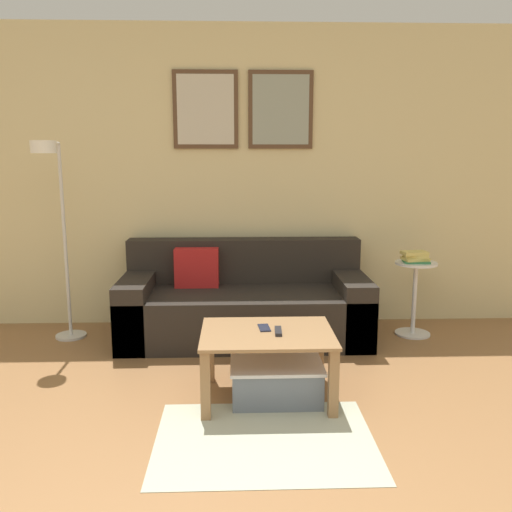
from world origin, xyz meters
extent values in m
cube|color=beige|center=(0.00, 3.19, 1.27)|extent=(5.60, 0.06, 2.55)
cube|color=#513823|center=(-0.14, 3.15, 1.85)|extent=(0.54, 0.02, 0.64)
cube|color=beige|center=(-0.14, 3.14, 1.85)|extent=(0.47, 0.01, 0.57)
cube|color=#513823|center=(0.49, 3.15, 1.85)|extent=(0.54, 0.02, 0.64)
cube|color=#939E8E|center=(0.49, 3.14, 1.85)|extent=(0.47, 0.01, 0.57)
cube|color=#B2B79E|center=(0.25, 1.09, 0.00)|extent=(1.16, 0.86, 0.01)
cube|color=#28231E|center=(0.17, 2.70, 0.20)|extent=(1.97, 0.84, 0.40)
cube|color=#28231E|center=(0.17, 3.02, 0.59)|extent=(1.97, 0.20, 0.37)
cube|color=#28231E|center=(-0.69, 2.70, 0.26)|extent=(0.24, 0.84, 0.52)
cube|color=#28231E|center=(1.04, 2.70, 0.26)|extent=(0.24, 0.84, 0.52)
cube|color=red|center=(-0.22, 2.85, 0.56)|extent=(0.36, 0.14, 0.32)
cube|color=#997047|center=(0.29, 1.60, 0.41)|extent=(0.80, 0.61, 0.02)
cube|color=#997047|center=(-0.07, 1.34, 0.20)|extent=(0.06, 0.06, 0.40)
cube|color=#997047|center=(0.66, 1.34, 0.20)|extent=(0.06, 0.06, 0.40)
cube|color=#997047|center=(-0.07, 1.87, 0.20)|extent=(0.06, 0.06, 0.40)
cube|color=#997047|center=(0.66, 1.87, 0.20)|extent=(0.06, 0.06, 0.40)
cube|color=slate|center=(0.35, 1.56, 0.11)|extent=(0.54, 0.33, 0.22)
cube|color=silver|center=(0.35, 1.56, 0.23)|extent=(0.56, 0.35, 0.02)
cylinder|color=silver|center=(-1.26, 2.79, 0.01)|extent=(0.25, 0.25, 0.02)
cylinder|color=silver|center=(-1.26, 2.79, 0.79)|extent=(0.03, 0.03, 1.55)
cylinder|color=silver|center=(-1.26, 2.62, 1.57)|extent=(0.02, 0.33, 0.02)
cylinder|color=white|center=(-1.26, 2.45, 1.54)|extent=(0.18, 0.18, 0.09)
cylinder|color=white|center=(1.58, 2.75, 0.01)|extent=(0.29, 0.29, 0.01)
cylinder|color=white|center=(1.58, 2.75, 0.31)|extent=(0.04, 0.04, 0.58)
cylinder|color=white|center=(1.58, 2.75, 0.61)|extent=(0.34, 0.34, 0.02)
cube|color=#387F4C|center=(1.57, 2.73, 0.62)|extent=(0.22, 0.16, 0.02)
cube|color=#D8C666|center=(1.57, 2.74, 0.64)|extent=(0.21, 0.17, 0.03)
cube|color=#D8C666|center=(1.57, 2.74, 0.67)|extent=(0.20, 0.15, 0.02)
cube|color=#D8C666|center=(1.55, 2.73, 0.70)|extent=(0.21, 0.15, 0.03)
cube|color=#232328|center=(0.36, 1.59, 0.43)|extent=(0.05, 0.15, 0.02)
cube|color=#1E2338|center=(0.28, 1.67, 0.43)|extent=(0.08, 0.15, 0.01)
camera|label=1|loc=(0.11, -1.53, 1.49)|focal=38.00mm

